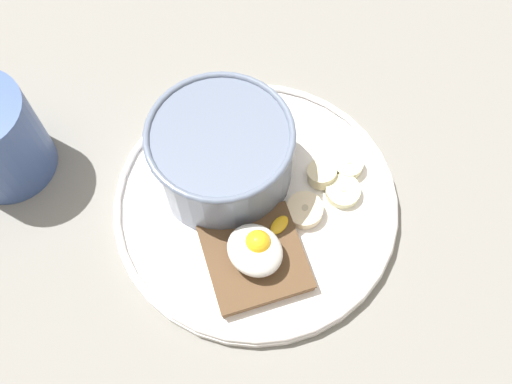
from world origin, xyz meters
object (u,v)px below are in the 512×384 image
at_px(oatmeal_bowl, 223,152).
at_px(toast_slice, 255,258).
at_px(banana_slice_back, 304,210).
at_px(banana_slice_left, 343,191).
at_px(banana_slice_front, 348,165).
at_px(poached_egg, 256,249).
at_px(banana_slice_right, 322,174).

xyz_separation_m(oatmeal_bowl, toast_slice, (-0.08, 0.04, -0.03)).
bearing_deg(banana_slice_back, banana_slice_left, -106.50).
bearing_deg(banana_slice_front, banana_slice_back, 92.46).
distance_m(toast_slice, banana_slice_back, 0.06).
height_order(poached_egg, banana_slice_front, poached_egg).
distance_m(oatmeal_bowl, toast_slice, 0.10).
xyz_separation_m(banana_slice_left, banana_slice_right, (0.02, 0.00, 0.00)).
xyz_separation_m(toast_slice, banana_slice_right, (0.01, -0.10, 0.00)).
bearing_deg(toast_slice, banana_slice_right, -82.33).
xyz_separation_m(banana_slice_front, banana_slice_right, (0.01, 0.02, 0.00)).
bearing_deg(banana_slice_back, banana_slice_right, -70.72).
bearing_deg(oatmeal_bowl, toast_slice, 152.50).
height_order(toast_slice, banana_slice_right, banana_slice_right).
relative_size(poached_egg, banana_slice_front, 1.91).
bearing_deg(poached_egg, banana_slice_front, -88.64).
distance_m(banana_slice_left, banana_slice_right, 0.03).
bearing_deg(banana_slice_front, toast_slice, 91.41).
bearing_deg(banana_slice_right, oatmeal_bowl, 40.16).
bearing_deg(banana_slice_front, poached_egg, 91.36).
bearing_deg(banana_slice_back, banana_slice_front, -87.54).
relative_size(oatmeal_bowl, banana_slice_right, 3.90).
distance_m(oatmeal_bowl, banana_slice_back, 0.09).
relative_size(oatmeal_bowl, toast_slice, 1.15).
relative_size(poached_egg, banana_slice_left, 1.51).
height_order(oatmeal_bowl, toast_slice, oatmeal_bowl).
height_order(oatmeal_bowl, banana_slice_back, oatmeal_bowl).
bearing_deg(oatmeal_bowl, poached_egg, 153.06).
height_order(banana_slice_front, banana_slice_back, same).
distance_m(oatmeal_bowl, banana_slice_front, 0.12).
bearing_deg(poached_egg, oatmeal_bowl, -26.94).
relative_size(banana_slice_back, banana_slice_right, 1.18).
xyz_separation_m(poached_egg, banana_slice_front, (0.00, -0.13, -0.02)).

